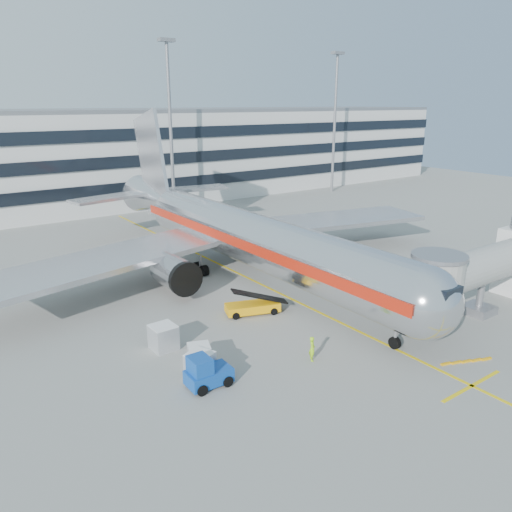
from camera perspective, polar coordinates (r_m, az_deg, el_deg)
ground at (r=42.13m, az=7.06°, el=-6.33°), size 180.00×180.00×0.00m
lead_in_line at (r=49.37m, az=-0.79°, el=-2.60°), size 0.25×70.00×0.01m
stop_bar at (r=34.39m, az=23.45°, el=-13.45°), size 6.00×0.25×0.01m
main_jet at (r=49.48m, az=-1.95°, el=2.57°), size 50.95×48.70×16.06m
jet_bridge at (r=45.48m, az=25.68°, el=-0.96°), size 17.80×4.50×7.00m
terminal at (r=90.52m, az=-18.77°, el=10.65°), size 150.00×24.25×15.60m
light_mast_centre at (r=78.20m, az=-9.81°, el=15.61°), size 2.40×1.20×25.45m
light_mast_east at (r=98.07m, az=9.03°, el=15.92°), size 2.40×1.20×25.45m
belt_loader at (r=41.22m, az=-0.40°, el=-5.78°), size 4.75×2.98×2.23m
baggage_tug at (r=31.37m, az=-5.73°, el=-13.18°), size 2.81×1.84×2.07m
cargo_container_left at (r=36.12m, az=-10.54°, el=-9.10°), size 1.73×1.73×1.78m
cargo_container_right at (r=33.58m, az=-6.50°, el=-11.29°), size 1.84×1.84×1.52m
cargo_container_front at (r=32.49m, az=-6.41°, el=-12.24°), size 1.99×1.99×1.61m
ramp_worker at (r=34.28m, az=6.44°, el=-10.47°), size 0.68×0.76×1.73m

